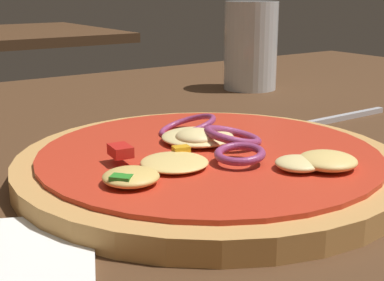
{
  "coord_description": "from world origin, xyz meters",
  "views": [
    {
      "loc": [
        -0.23,
        -0.31,
        0.15
      ],
      "look_at": [
        -0.02,
        -0.0,
        0.05
      ],
      "focal_mm": 51.94,
      "sensor_mm": 36.0,
      "label": 1
    }
  ],
  "objects": [
    {
      "name": "beer_glass",
      "position": [
        0.21,
        0.21,
        0.07
      ],
      "size": [
        0.06,
        0.06,
        0.11
      ],
      "color": "silver",
      "rests_on": "dining_table"
    },
    {
      "name": "pizza",
      "position": [
        -0.02,
        -0.02,
        0.03
      ],
      "size": [
        0.26,
        0.26,
        0.03
      ],
      "color": "tan",
      "rests_on": "dining_table"
    },
    {
      "name": "fork",
      "position": [
        0.15,
        0.03,
        0.03
      ],
      "size": [
        0.17,
        0.02,
        0.0
      ],
      "color": "silver",
      "rests_on": "dining_table"
    },
    {
      "name": "dining_table",
      "position": [
        0.0,
        0.0,
        0.01
      ],
      "size": [
        1.22,
        0.87,
        0.03
      ],
      "color": "#4C301C",
      "rests_on": "ground"
    }
  ]
}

